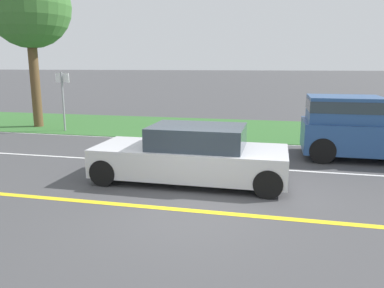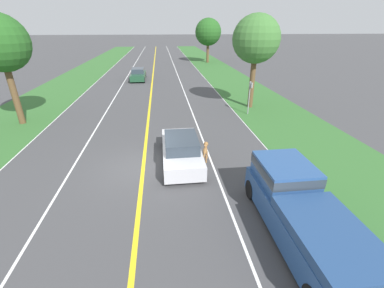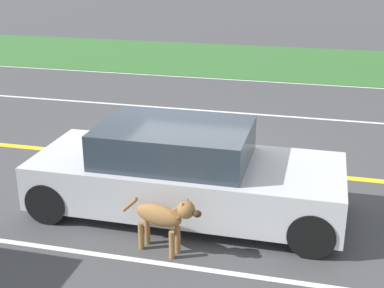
{
  "view_description": "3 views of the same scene",
  "coord_description": "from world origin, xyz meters",
  "views": [
    {
      "loc": [
        -6.97,
        -1.61,
        2.9
      ],
      "look_at": [
        1.98,
        0.43,
        0.96
      ],
      "focal_mm": 35.0,
      "sensor_mm": 36.0,
      "label": 1
    },
    {
      "loc": [
        1.1,
        -11.32,
        6.47
      ],
      "look_at": [
        2.53,
        0.59,
        0.9
      ],
      "focal_mm": 24.0,
      "sensor_mm": 36.0,
      "label": 2
    },
    {
      "loc": [
        9.36,
        2.42,
        4.02
      ],
      "look_at": [
        1.89,
        0.55,
        1.13
      ],
      "focal_mm": 50.0,
      "sensor_mm": 36.0,
      "label": 3
    }
  ],
  "objects": [
    {
      "name": "ego_car",
      "position": [
        1.96,
        0.44,
        0.67
      ],
      "size": [
        1.92,
        4.8,
        1.43
      ],
      "color": "silver",
      "rests_on": "ground"
    },
    {
      "name": "centre_divider_line",
      "position": [
        0.0,
        0.0,
        0.0
      ],
      "size": [
        0.18,
        160.0,
        0.01
      ],
      "primitive_type": "cube",
      "color": "yellow",
      "rests_on": "ground"
    },
    {
      "name": "dog",
      "position": [
        3.22,
        0.5,
        0.56
      ],
      "size": [
        0.46,
        1.23,
        0.89
      ],
      "rotation": [
        0.0,
        0.0,
        -0.26
      ],
      "color": "olive",
      "rests_on": "ground"
    },
    {
      "name": "lane_edge_line_left",
      "position": [
        -7.0,
        0.0,
        0.0
      ],
      "size": [
        0.14,
        160.0,
        0.01
      ],
      "primitive_type": "cube",
      "color": "white",
      "rests_on": "ground"
    },
    {
      "name": "grass_verge_left",
      "position": [
        -10.0,
        0.0,
        0.01
      ],
      "size": [
        6.0,
        160.0,
        0.03
      ],
      "primitive_type": "cube",
      "color": "#33662D",
      "rests_on": "ground"
    },
    {
      "name": "lane_dash_same_dir",
      "position": [
        3.5,
        0.0,
        0.0
      ],
      "size": [
        0.1,
        160.0,
        0.01
      ],
      "primitive_type": "cube",
      "color": "white",
      "rests_on": "ground"
    },
    {
      "name": "lane_dash_oncoming",
      "position": [
        -3.5,
        0.0,
        0.0
      ],
      "size": [
        0.1,
        160.0,
        0.01
      ],
      "primitive_type": "cube",
      "color": "white",
      "rests_on": "ground"
    },
    {
      "name": "ground_plane",
      "position": [
        0.0,
        0.0,
        0.0
      ],
      "size": [
        400.0,
        400.0,
        0.0
      ],
      "primitive_type": "plane",
      "color": "#424244"
    }
  ]
}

